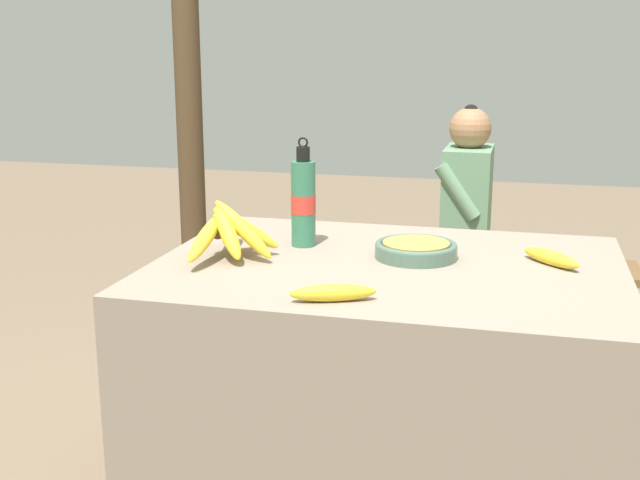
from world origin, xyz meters
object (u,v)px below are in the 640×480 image
object	(u,v)px
banana_bunch_green	(366,238)
loose_banana_side	(551,257)
banana_bunch_ripe	(230,230)
serving_bowl	(416,249)
support_post_near	(187,58)
wooden_bench	(452,271)
seated_vendor	(456,212)
water_bottle	(303,202)
loose_banana_front	(333,293)

from	to	relation	value
banana_bunch_green	loose_banana_side	bearing A→B (deg)	-60.83
banana_bunch_ripe	loose_banana_side	world-z (taller)	banana_bunch_ripe
serving_bowl	banana_bunch_green	world-z (taller)	serving_bowl
support_post_near	wooden_bench	bearing A→B (deg)	-7.92
banana_bunch_ripe	seated_vendor	xyz separation A→B (m)	(0.50, 1.49, -0.23)
serving_bowl	wooden_bench	distance (m)	1.48
serving_bowl	loose_banana_side	size ratio (longest dim) A/B	1.35
wooden_bench	seated_vendor	distance (m)	0.29
banana_bunch_ripe	support_post_near	world-z (taller)	support_post_near
banana_bunch_ripe	banana_bunch_green	size ratio (longest dim) A/B	1.23
banana_bunch_ripe	banana_bunch_green	world-z (taller)	banana_bunch_ripe
banana_bunch_green	serving_bowl	bearing A→B (deg)	-73.61
seated_vendor	banana_bunch_green	bearing A→B (deg)	-5.05
water_bottle	loose_banana_side	world-z (taller)	water_bottle
water_bottle	loose_banana_front	world-z (taller)	water_bottle
banana_bunch_ripe	support_post_near	xyz separation A→B (m)	(-0.85, 1.71, 0.43)
serving_bowl	banana_bunch_ripe	bearing A→B (deg)	-166.97
banana_bunch_green	support_post_near	size ratio (longest dim) A/B	0.12
serving_bowl	wooden_bench	size ratio (longest dim) A/B	0.14
banana_bunch_ripe	wooden_bench	distance (m)	1.68
water_bottle	support_post_near	distance (m)	1.88
serving_bowl	water_bottle	bearing A→B (deg)	170.47
loose_banana_side	wooden_bench	bearing A→B (deg)	105.17
wooden_bench	water_bottle	bearing A→B (deg)	-103.60
banana_bunch_ripe	loose_banana_side	bearing A→B (deg)	8.92
serving_bowl	loose_banana_side	bearing A→B (deg)	3.03
banana_bunch_green	support_post_near	bearing A→B (deg)	169.14
wooden_bench	banana_bunch_green	distance (m)	0.42
wooden_bench	support_post_near	world-z (taller)	support_post_near
water_bottle	seated_vendor	xyz separation A→B (m)	(0.34, 1.31, -0.28)
banana_bunch_ripe	water_bottle	bearing A→B (deg)	46.61
support_post_near	water_bottle	bearing A→B (deg)	-56.43
wooden_bench	support_post_near	size ratio (longest dim) A/B	0.63
support_post_near	banana_bunch_green	bearing A→B (deg)	-10.86
serving_bowl	banana_bunch_green	size ratio (longest dim) A/B	0.72
serving_bowl	seated_vendor	world-z (taller)	seated_vendor
loose_banana_front	wooden_bench	size ratio (longest dim) A/B	0.13
serving_bowl	water_bottle	xyz separation A→B (m)	(-0.34, 0.06, 0.11)
loose_banana_front	support_post_near	world-z (taller)	support_post_near
water_bottle	banana_bunch_ripe	bearing A→B (deg)	-133.39
wooden_bench	support_post_near	bearing A→B (deg)	172.08
seated_vendor	support_post_near	bearing A→B (deg)	-8.96
banana_bunch_ripe	wooden_bench	size ratio (longest dim) A/B	0.24
water_bottle	banana_bunch_green	xyz separation A→B (m)	(-0.07, 1.35, -0.43)
water_bottle	loose_banana_front	bearing A→B (deg)	-67.02
seated_vendor	loose_banana_side	bearing A→B (deg)	105.28
serving_bowl	support_post_near	size ratio (longest dim) A/B	0.09
loose_banana_front	banana_bunch_green	size ratio (longest dim) A/B	0.64
banana_bunch_ripe	wooden_bench	xyz separation A→B (m)	(0.49, 1.52, -0.51)
serving_bowl	support_post_near	distance (m)	2.14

